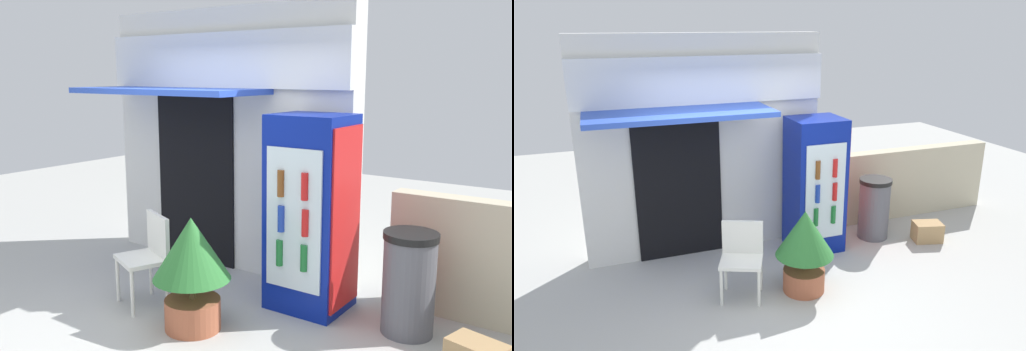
% 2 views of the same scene
% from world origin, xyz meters
% --- Properties ---
extents(ground, '(16.00, 16.00, 0.00)m').
position_xyz_m(ground, '(0.00, 0.00, 0.00)').
color(ground, '#B2B2AD').
extents(storefront_building, '(3.18, 1.15, 2.90)m').
position_xyz_m(storefront_building, '(-0.40, 1.69, 1.51)').
color(storefront_building, silver).
rests_on(storefront_building, ground).
extents(drink_cooler, '(0.72, 0.68, 1.84)m').
position_xyz_m(drink_cooler, '(1.02, 1.18, 0.92)').
color(drink_cooler, navy).
rests_on(drink_cooler, ground).
extents(plastic_chair, '(0.59, 0.55, 0.88)m').
position_xyz_m(plastic_chair, '(-0.28, 0.36, 0.52)').
color(plastic_chair, white).
rests_on(plastic_chair, ground).
extents(potted_plant_near_shop, '(0.68, 0.68, 1.00)m').
position_xyz_m(potted_plant_near_shop, '(0.42, 0.18, 0.61)').
color(potted_plant_near_shop, '#AD5B3D').
rests_on(potted_plant_near_shop, ground).
extents(trash_bin, '(0.46, 0.46, 0.90)m').
position_xyz_m(trash_bin, '(1.98, 1.18, 0.45)').
color(trash_bin, '#595960').
rests_on(trash_bin, ground).
extents(stone_boundary_wall, '(2.76, 0.23, 1.11)m').
position_xyz_m(stone_boundary_wall, '(2.99, 1.76, 0.56)').
color(stone_boundary_wall, beige).
rests_on(stone_boundary_wall, ground).
extents(cardboard_box, '(0.45, 0.37, 0.28)m').
position_xyz_m(cardboard_box, '(2.65, 0.78, 0.14)').
color(cardboard_box, tan).
rests_on(cardboard_box, ground).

